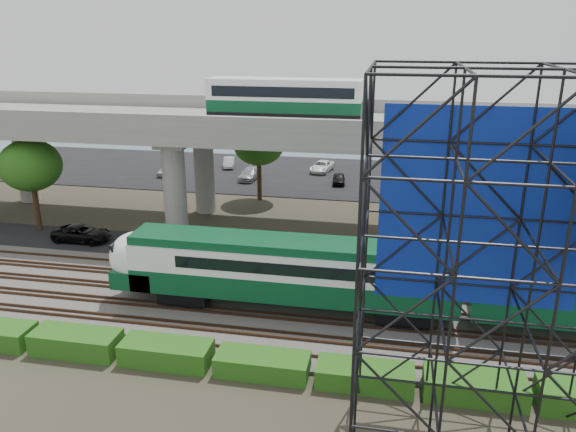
# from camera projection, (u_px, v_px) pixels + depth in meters

# --- Properties ---
(ground) EXTENTS (140.00, 140.00, 0.00)m
(ground) POSITION_uv_depth(u_px,v_px,m) (263.00, 328.00, 31.87)
(ground) COLOR #474233
(ground) RESTS_ON ground
(ballast_bed) EXTENTS (90.00, 12.00, 0.20)m
(ballast_bed) POSITION_uv_depth(u_px,v_px,m) (271.00, 309.00, 33.70)
(ballast_bed) COLOR slate
(ballast_bed) RESTS_ON ground
(service_road) EXTENTS (90.00, 5.00, 0.08)m
(service_road) POSITION_uv_depth(u_px,v_px,m) (295.00, 256.00, 41.62)
(service_road) COLOR black
(service_road) RESTS_ON ground
(parking_lot) EXTENTS (90.00, 18.00, 0.08)m
(parking_lot) POSITION_uv_depth(u_px,v_px,m) (332.00, 177.00, 63.46)
(parking_lot) COLOR black
(parking_lot) RESTS_ON ground
(harbor_water) EXTENTS (140.00, 40.00, 0.03)m
(harbor_water) POSITION_uv_depth(u_px,v_px,m) (349.00, 140.00, 83.92)
(harbor_water) COLOR #486276
(harbor_water) RESTS_ON ground
(rail_tracks) EXTENTS (90.00, 9.52, 0.16)m
(rail_tracks) POSITION_uv_depth(u_px,v_px,m) (271.00, 307.00, 33.64)
(rail_tracks) COLOR #472D1E
(rail_tracks) RESTS_ON ballast_bed
(commuter_train) EXTENTS (29.30, 3.06, 4.30)m
(commuter_train) POSITION_uv_depth(u_px,v_px,m) (327.00, 272.00, 32.20)
(commuter_train) COLOR black
(commuter_train) RESTS_ON rail_tracks
(overpass) EXTENTS (80.00, 12.00, 12.40)m
(overpass) POSITION_uv_depth(u_px,v_px,m) (307.00, 133.00, 44.12)
(overpass) COLOR #9E9B93
(overpass) RESTS_ON ground
(scaffold_tower) EXTENTS (9.36, 6.36, 15.00)m
(scaffold_tower) POSITION_uv_depth(u_px,v_px,m) (487.00, 284.00, 20.20)
(scaffold_tower) COLOR black
(scaffold_tower) RESTS_ON ground
(hedge_strip) EXTENTS (34.60, 1.80, 1.20)m
(hedge_strip) POSITION_uv_depth(u_px,v_px,m) (263.00, 364.00, 27.52)
(hedge_strip) COLOR #1F5112
(hedge_strip) RESTS_ON ground
(trees) EXTENTS (40.94, 16.94, 7.69)m
(trees) POSITION_uv_depth(u_px,v_px,m) (252.00, 163.00, 45.93)
(trees) COLOR #382314
(trees) RESTS_ON ground
(suv) EXTENTS (4.62, 2.13, 1.28)m
(suv) POSITION_uv_depth(u_px,v_px,m) (82.00, 233.00, 44.25)
(suv) COLOR black
(suv) RESTS_ON service_road
(parked_cars) EXTENTS (37.91, 9.50, 1.31)m
(parked_cars) POSITION_uv_depth(u_px,v_px,m) (341.00, 172.00, 62.91)
(parked_cars) COLOR silver
(parked_cars) RESTS_ON parking_lot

